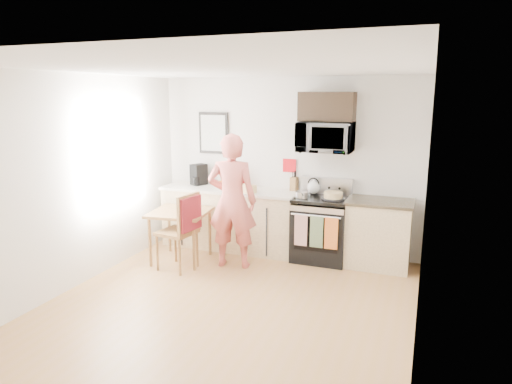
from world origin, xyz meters
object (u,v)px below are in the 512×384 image
at_px(microwave, 326,137).
at_px(cake, 333,196).
at_px(range, 321,230).
at_px(dining_table, 180,217).
at_px(chair, 185,222).
at_px(person, 232,201).

bearing_deg(microwave, cake, -47.07).
bearing_deg(range, dining_table, -157.92).
relative_size(range, chair, 1.09).
distance_m(microwave, person, 1.58).
height_order(person, cake, person).
xyz_separation_m(range, person, (-1.09, -0.68, 0.49)).
xyz_separation_m(microwave, dining_table, (-1.86, -0.86, -1.11)).
bearing_deg(chair, microwave, 44.65).
xyz_separation_m(microwave, cake, (0.17, -0.19, -0.79)).
bearing_deg(range, person, -148.04).
bearing_deg(cake, chair, -150.72).
relative_size(microwave, chair, 0.71).
bearing_deg(person, chair, 26.64).
distance_m(dining_table, chair, 0.41).
height_order(microwave, cake, microwave).
bearing_deg(range, microwave, 90.06).
relative_size(range, person, 0.63).
height_order(range, chair, range).
distance_m(chair, cake, 2.05).
height_order(microwave, dining_table, microwave).
distance_m(range, cake, 0.57).
bearing_deg(chair, range, 42.14).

